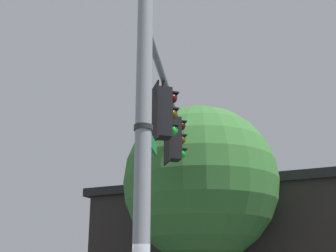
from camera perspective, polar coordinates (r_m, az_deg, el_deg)
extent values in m
cylinder|color=gray|center=(6.86, -3.16, -6.93)|extent=(0.25, 0.25, 6.76)
cylinder|color=gray|center=(10.90, 0.33, 3.21)|extent=(6.48, 2.74, 0.14)
cylinder|color=black|center=(9.68, -0.57, 4.99)|extent=(0.08, 0.08, 0.18)
cube|color=black|center=(9.46, -0.59, 1.56)|extent=(0.36, 0.30, 1.05)
sphere|color=#590F0F|center=(9.63, 0.51, 3.43)|extent=(0.22, 0.22, 0.22)
cube|color=black|center=(9.67, 0.62, 3.96)|extent=(0.24, 0.20, 0.03)
sphere|color=brown|center=(9.50, 0.52, 1.46)|extent=(0.22, 0.22, 0.22)
cube|color=black|center=(9.54, 0.63, 2.01)|extent=(0.24, 0.20, 0.03)
sphere|color=#1EE533|center=(9.39, 0.52, -0.55)|extent=(0.22, 0.22, 0.22)
cube|color=black|center=(9.43, 0.64, 0.02)|extent=(0.24, 0.20, 0.03)
cube|color=black|center=(9.42, -1.59, 1.65)|extent=(0.54, 0.03, 1.22)
cylinder|color=black|center=(11.42, 0.70, 1.34)|extent=(0.08, 0.08, 0.18)
cube|color=black|center=(11.23, 0.72, -1.62)|extent=(0.36, 0.30, 1.05)
sphere|color=#590F0F|center=(11.39, 1.62, 0.00)|extent=(0.22, 0.22, 0.22)
cube|color=black|center=(11.42, 1.72, 0.47)|extent=(0.24, 0.20, 0.03)
sphere|color=brown|center=(11.28, 1.64, -1.69)|extent=(0.22, 0.22, 0.22)
cube|color=black|center=(11.32, 1.73, -1.21)|extent=(0.24, 0.20, 0.03)
sphere|color=#1EE533|center=(11.19, 1.65, -3.41)|extent=(0.22, 0.22, 0.22)
cube|color=black|center=(11.22, 1.75, -2.93)|extent=(0.24, 0.20, 0.03)
cube|color=black|center=(11.19, -0.12, -1.56)|extent=(0.54, 0.03, 1.22)
cylinder|color=black|center=(13.20, 1.64, -1.34)|extent=(0.08, 0.08, 0.18)
cube|color=black|center=(13.04, 1.66, -3.93)|extent=(0.36, 0.30, 1.05)
sphere|color=#590F0F|center=(13.18, 2.44, -2.50)|extent=(0.22, 0.22, 0.22)
cube|color=black|center=(13.21, 2.51, -2.09)|extent=(0.24, 0.20, 0.03)
sphere|color=brown|center=(13.09, 2.46, -3.98)|extent=(0.22, 0.22, 0.22)
cube|color=black|center=(13.12, 2.53, -3.56)|extent=(0.24, 0.20, 0.03)
sphere|color=#1EE533|center=(13.01, 2.48, -5.47)|extent=(0.22, 0.22, 0.22)
cube|color=black|center=(13.04, 2.56, -5.05)|extent=(0.24, 0.20, 0.03)
cube|color=black|center=(12.99, 0.94, -3.88)|extent=(0.54, 0.03, 1.22)
cube|color=#147238|center=(7.74, -2.11, -1.84)|extent=(1.07, 0.46, 0.22)
cube|color=white|center=(7.74, -2.23, -1.83)|extent=(1.06, 0.44, 0.04)
cylinder|color=#262626|center=(7.07, -3.05, -0.24)|extent=(0.29, 0.29, 0.08)
cube|color=black|center=(18.18, 14.08, -8.15)|extent=(13.78, 14.74, 0.30)
sphere|color=#387533|center=(14.20, 4.01, -6.93)|extent=(4.69, 4.69, 4.69)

